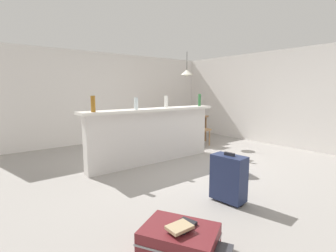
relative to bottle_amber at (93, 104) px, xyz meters
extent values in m
cube|color=gray|center=(1.78, -0.31, -1.27)|extent=(13.00, 13.00, 0.05)
cube|color=silver|center=(1.78, 2.74, 0.01)|extent=(6.60, 0.10, 2.50)
cube|color=silver|center=(4.83, -0.01, 0.01)|extent=(0.10, 6.00, 2.50)
cube|color=silver|center=(1.25, 0.08, -0.71)|extent=(2.80, 0.20, 1.06)
cube|color=white|center=(1.25, 0.08, -0.16)|extent=(2.96, 0.40, 0.05)
cylinder|color=#9E661E|center=(0.00, 0.00, 0.00)|extent=(0.07, 0.07, 0.27)
cylinder|color=silver|center=(0.83, 0.02, -0.02)|extent=(0.08, 0.08, 0.23)
cylinder|color=silver|center=(1.63, 0.12, -0.01)|extent=(0.07, 0.07, 0.25)
cylinder|color=#2D6B38|center=(2.50, 0.01, 0.00)|extent=(0.06, 0.06, 0.28)
cube|color=brown|center=(3.19, 1.26, -0.52)|extent=(1.10, 0.80, 0.04)
cylinder|color=brown|center=(2.70, 0.92, -0.89)|extent=(0.06, 0.06, 0.70)
cylinder|color=brown|center=(3.68, 0.92, -0.89)|extent=(0.06, 0.06, 0.70)
cylinder|color=brown|center=(2.70, 1.60, -0.89)|extent=(0.06, 0.06, 0.70)
cylinder|color=brown|center=(3.68, 1.60, -0.89)|extent=(0.06, 0.06, 0.70)
cube|color=#9E754C|center=(3.16, 0.59, -0.81)|extent=(0.42, 0.42, 0.04)
cube|color=#9E754C|center=(3.15, 0.77, -0.55)|extent=(0.40, 0.05, 0.48)
cylinder|color=#9E754C|center=(3.01, 0.43, -1.04)|extent=(0.04, 0.04, 0.41)
cylinder|color=#9E754C|center=(3.33, 0.44, -1.04)|extent=(0.04, 0.04, 0.41)
cylinder|color=#9E754C|center=(3.00, 0.75, -1.04)|extent=(0.04, 0.04, 0.41)
cylinder|color=#9E754C|center=(3.32, 0.76, -1.04)|extent=(0.04, 0.04, 0.41)
cube|color=#9E754C|center=(3.21, 1.83, -0.81)|extent=(0.47, 0.47, 0.04)
cube|color=#9E754C|center=(3.24, 1.65, -0.55)|extent=(0.40, 0.12, 0.48)
cylinder|color=#9E754C|center=(3.33, 2.02, -1.04)|extent=(0.04, 0.04, 0.41)
cylinder|color=#9E754C|center=(3.02, 1.95, -1.04)|extent=(0.04, 0.04, 0.41)
cylinder|color=#9E754C|center=(3.40, 1.71, -1.04)|extent=(0.04, 0.04, 0.41)
cylinder|color=#9E754C|center=(3.08, 1.64, -1.04)|extent=(0.04, 0.04, 0.41)
cylinder|color=black|center=(3.15, 1.16, 1.01)|extent=(0.01, 0.01, 0.50)
cone|color=white|center=(3.15, 1.16, 0.70)|extent=(0.34, 0.34, 0.14)
sphere|color=white|center=(3.15, 1.16, 0.62)|extent=(0.07, 0.07, 0.07)
cube|color=maroon|center=(-0.19, -2.43, -1.13)|extent=(0.75, 0.83, 0.22)
cube|color=gray|center=(-0.19, -2.43, -1.13)|extent=(0.77, 0.84, 0.02)
cube|color=#2D2D33|center=(0.01, -2.79, -1.13)|extent=(0.23, 0.21, 0.02)
cube|color=#1E284C|center=(0.99, -2.05, -0.91)|extent=(0.29, 0.47, 0.60)
cylinder|color=black|center=(1.01, -2.24, -1.21)|extent=(0.04, 0.06, 0.06)
cylinder|color=black|center=(0.96, -1.86, -1.21)|extent=(0.04, 0.06, 0.06)
cube|color=#232328|center=(0.99, -2.05, -0.59)|extent=(0.06, 0.14, 0.04)
cylinder|color=#233D93|center=(2.03, -1.33, -1.09)|extent=(0.46, 0.56, 0.30)
cube|color=black|center=(2.03, -1.33, -0.92)|extent=(0.10, 0.20, 0.04)
cube|color=black|center=(-0.14, -2.44, -1.01)|extent=(0.25, 0.20, 0.03)
cube|color=tan|center=(-0.23, -2.48, -0.98)|extent=(0.22, 0.16, 0.03)
camera|label=1|loc=(-1.60, -4.05, 0.24)|focal=26.86mm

